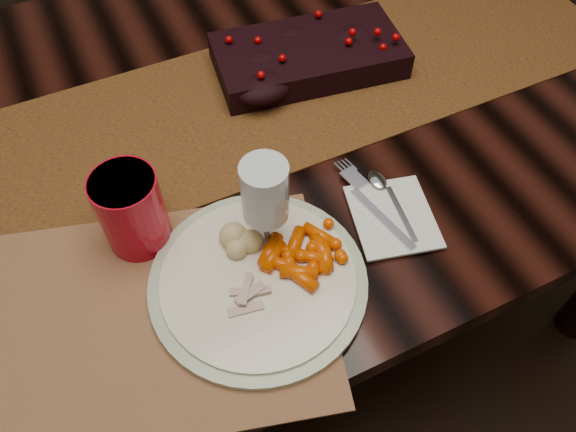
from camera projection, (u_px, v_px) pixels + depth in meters
name	position (u px, v px, depth m)	size (l,w,h in m)	color
floor	(240.00, 315.00, 1.57)	(5.00, 5.00, 0.00)	black
dining_table	(229.00, 242.00, 1.27)	(1.80, 1.00, 0.75)	black
table_runner	(181.00, 126.00, 0.96)	(1.72, 0.35, 0.00)	#4F2807
centerpiece	(309.00, 52.00, 1.02)	(0.34, 0.17, 0.07)	black
placemat_main	(158.00, 315.00, 0.75)	(0.46, 0.34, 0.00)	#985536
dinner_plate	(258.00, 281.00, 0.77)	(0.30, 0.30, 0.02)	#EEE4CB
baby_carrots	(300.00, 263.00, 0.77)	(0.11, 0.09, 0.02)	#E14B00
mashed_potatoes	(246.00, 234.00, 0.78)	(0.08, 0.07, 0.04)	tan
turkey_shreds	(243.00, 298.00, 0.74)	(0.07, 0.06, 0.02)	tan
napkin	(393.00, 217.00, 0.84)	(0.12, 0.14, 0.00)	white
fork	(375.00, 208.00, 0.84)	(0.03, 0.17, 0.00)	white
spoon	(393.00, 203.00, 0.85)	(0.03, 0.13, 0.00)	silver
red_cup	(132.00, 211.00, 0.77)	(0.09, 0.09, 0.13)	#B6081D
wine_glass	(266.00, 211.00, 0.75)	(0.06, 0.06, 0.17)	silver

